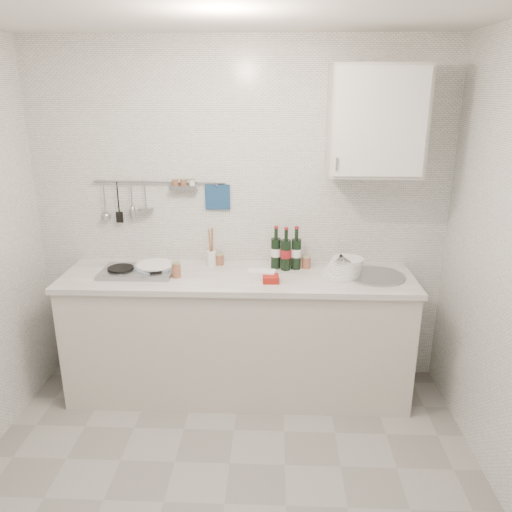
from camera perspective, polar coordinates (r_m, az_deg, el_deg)
The scene contains 15 objects.
floor at distance 3.03m, azimuth -3.63°, elevation -26.42°, with size 3.00×3.00×0.00m, color slate.
back_wall at distance 3.66m, azimuth -1.83°, elevation 4.32°, with size 3.00×0.02×2.50m, color silver.
counter at distance 3.67m, azimuth -1.93°, elevation -9.30°, with size 2.44×0.64×0.96m.
wall_rail at distance 3.68m, azimuth -11.26°, elevation 6.86°, with size 0.98×0.09×0.34m.
wall_cabinet at distance 3.43m, azimuth 13.53°, elevation 14.75°, with size 0.60×0.38×0.70m.
plate_stack_hob at distance 3.60m, azimuth -11.61°, elevation -1.34°, with size 0.30×0.29×0.05m.
plate_stack_sink at distance 3.50m, azimuth 10.05°, elevation -1.30°, with size 0.29×0.27×0.13m.
wine_bottles at distance 3.55m, azimuth 3.45°, elevation 0.90°, with size 0.22×0.10×0.31m.
butter_dish at distance 3.40m, azimuth 0.66°, elevation -2.11°, with size 0.18×0.09×0.06m, color white.
strawberry_punnet at distance 3.34m, azimuth 1.69°, elevation -2.61°, with size 0.11×0.11×0.04m, color red.
utensil_crock at distance 3.65m, azimuth -5.12°, elevation -0.06°, with size 0.07×0.07×0.29m.
jar_a at distance 3.67m, azimuth -4.19°, elevation -0.34°, with size 0.06×0.06×0.08m.
jar_b at distance 3.69m, azimuth 4.35°, elevation -0.30°, with size 0.07×0.07×0.08m.
jar_c at distance 3.61m, azimuth 5.78°, elevation -0.68°, with size 0.07×0.07×0.09m.
jar_d at distance 3.45m, azimuth -9.09°, elevation -1.56°, with size 0.06×0.06×0.11m.
Camera 1 is at (0.26, -2.14, 2.13)m, focal length 35.00 mm.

